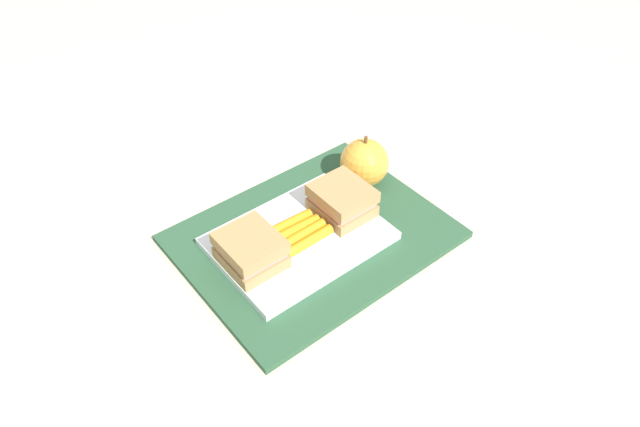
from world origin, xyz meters
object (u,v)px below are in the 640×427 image
object	(u,v)px
apple	(364,163)
food_tray	(299,239)
sandwich_half_left	(251,250)
carrot_sticks_bundle	(299,232)
sandwich_half_right	(342,200)

from	to	relation	value
apple	food_tray	bearing A→B (deg)	-165.15
sandwich_half_left	carrot_sticks_bundle	xyz separation A→B (m)	(0.08, -0.00, -0.01)
sandwich_half_right	carrot_sticks_bundle	bearing A→B (deg)	-179.77
sandwich_half_left	sandwich_half_right	xyz separation A→B (m)	(0.16, 0.00, 0.00)
carrot_sticks_bundle	apple	xyz separation A→B (m)	(0.16, 0.04, 0.02)
food_tray	sandwich_half_left	distance (m)	0.08
apple	carrot_sticks_bundle	bearing A→B (deg)	-165.04
sandwich_half_left	carrot_sticks_bundle	bearing A→B (deg)	-0.23
food_tray	apple	size ratio (longest dim) A/B	2.68
carrot_sticks_bundle	sandwich_half_left	bearing A→B (deg)	179.77
sandwich_half_left	carrot_sticks_bundle	size ratio (longest dim) A/B	1.04
food_tray	sandwich_half_left	size ratio (longest dim) A/B	2.88
food_tray	sandwich_half_left	world-z (taller)	sandwich_half_left
food_tray	carrot_sticks_bundle	bearing A→B (deg)	-84.21
food_tray	carrot_sticks_bundle	size ratio (longest dim) A/B	2.98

